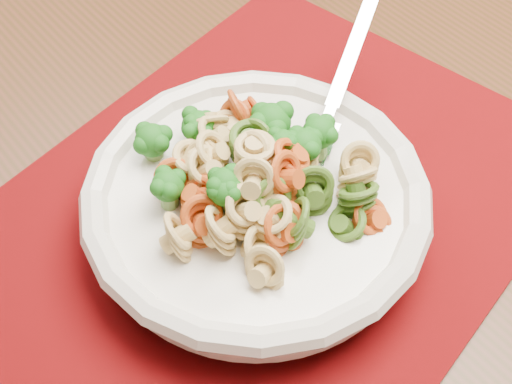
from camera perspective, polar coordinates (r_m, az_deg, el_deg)
dining_table at (r=0.69m, az=-6.51°, el=3.17°), size 1.55×1.02×0.70m
placemat at (r=0.53m, az=1.02°, el=-1.23°), size 0.50×0.43×0.00m
pasta_bowl at (r=0.50m, az=-0.00°, el=-0.81°), size 0.24×0.24×0.05m
pasta_broccoli_heap at (r=0.48m, az=-0.00°, el=0.44°), size 0.21×0.21×0.06m
fork at (r=0.52m, az=5.21°, el=4.46°), size 0.17×0.11×0.08m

